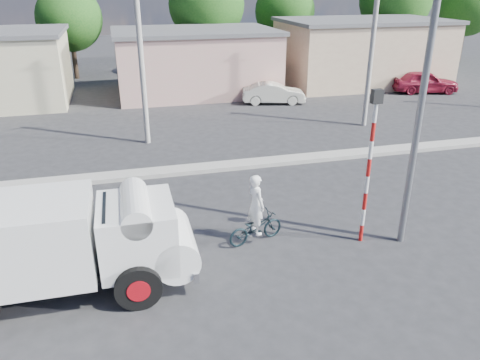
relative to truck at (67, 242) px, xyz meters
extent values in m
plane|color=#2A2A2D|center=(4.60, -1.13, -1.34)|extent=(120.00, 120.00, 0.00)
cube|color=#99968E|center=(4.60, 6.87, -1.26)|extent=(40.00, 0.80, 0.16)
cylinder|color=black|center=(1.49, -1.04, -0.80)|extent=(1.07, 0.32, 1.07)
cylinder|color=red|center=(1.49, -1.04, -0.80)|extent=(0.53, 0.36, 0.53)
cylinder|color=black|center=(1.52, 1.00, -0.80)|extent=(1.07, 0.32, 1.07)
cylinder|color=red|center=(1.52, 1.00, -0.80)|extent=(0.53, 0.36, 0.53)
cube|color=black|center=(-0.25, 0.00, -0.72)|extent=(4.49, 1.31, 0.18)
cube|color=white|center=(-1.12, 0.01, 0.17)|extent=(3.53, 2.18, 1.80)
cube|color=white|center=(1.60, -0.02, 0.03)|extent=(1.77, 2.01, 1.51)
cylinder|color=white|center=(2.43, -0.03, -0.41)|extent=(1.09, 2.01, 1.07)
cylinder|color=white|center=(1.60, -0.02, 0.71)|extent=(0.70, 2.00, 0.68)
cube|color=silver|center=(2.82, -0.03, -0.80)|extent=(0.16, 2.09, 0.27)
cube|color=black|center=(0.92, -0.01, 0.46)|extent=(0.10, 1.65, 0.68)
imported|color=black|center=(4.87, 1.08, -0.89)|extent=(1.80, 1.02, 0.89)
imported|color=white|center=(4.87, 1.08, -0.46)|extent=(0.57, 0.73, 1.75)
imported|color=silver|center=(10.58, 16.50, -0.72)|extent=(3.95, 2.14, 1.24)
imported|color=maroon|center=(21.21, 16.78, -0.61)|extent=(4.51, 2.62, 1.44)
cylinder|color=red|center=(7.80, 0.37, -1.09)|extent=(0.11, 0.11, 0.50)
cylinder|color=white|center=(7.80, 0.37, -0.59)|extent=(0.11, 0.11, 0.50)
cylinder|color=red|center=(7.80, 0.37, -0.09)|extent=(0.11, 0.11, 0.50)
cylinder|color=white|center=(7.80, 0.37, 0.41)|extent=(0.11, 0.11, 0.50)
cylinder|color=red|center=(7.80, 0.37, 0.91)|extent=(0.11, 0.11, 0.50)
cylinder|color=white|center=(7.80, 0.37, 1.41)|extent=(0.11, 0.11, 0.50)
cylinder|color=red|center=(7.80, 0.37, 1.91)|extent=(0.11, 0.11, 0.50)
cylinder|color=white|center=(7.80, 0.37, 2.41)|extent=(0.11, 0.11, 0.50)
cube|color=black|center=(7.80, 0.37, 2.84)|extent=(0.28, 0.18, 0.36)
cylinder|color=slate|center=(8.90, 0.07, 3.16)|extent=(0.18, 0.18, 9.00)
cube|color=#CF938E|center=(6.60, 20.87, 0.56)|extent=(10.00, 7.00, 3.80)
cube|color=#59595B|center=(6.60, 20.87, 2.58)|extent=(10.30, 7.30, 0.24)
cube|color=tan|center=(18.60, 20.87, 0.76)|extent=(11.00, 7.00, 4.20)
cube|color=#59595B|center=(18.60, 20.87, 2.98)|extent=(11.30, 7.30, 0.24)
cylinder|color=#38281E|center=(-1.40, 27.87, 0.40)|extent=(0.36, 0.36, 3.47)
sphere|color=#346A1F|center=(-1.40, 27.87, 3.00)|extent=(4.71, 4.71, 4.71)
cylinder|color=#38281E|center=(8.60, 26.87, 0.76)|extent=(0.36, 0.36, 4.20)
sphere|color=#346A1F|center=(8.60, 26.87, 3.91)|extent=(5.70, 5.70, 5.70)
cylinder|color=#38281E|center=(15.60, 28.87, 0.48)|extent=(0.36, 0.36, 3.64)
sphere|color=#346A1F|center=(15.60, 28.87, 3.21)|extent=(4.94, 4.94, 4.94)
cylinder|color=#38281E|center=(24.60, 26.87, 0.85)|extent=(0.36, 0.36, 4.37)
cylinder|color=#38281E|center=(32.60, 27.87, 0.57)|extent=(0.36, 0.36, 3.81)
sphere|color=#346A1F|center=(32.60, 27.87, 3.42)|extent=(5.17, 5.17, 5.17)
cylinder|color=#99968E|center=(2.60, 10.87, 2.66)|extent=(0.24, 0.24, 8.00)
cylinder|color=#99968E|center=(13.60, 10.87, 2.66)|extent=(0.24, 0.24, 8.00)
camera|label=1|loc=(1.48, -10.03, 5.53)|focal=35.00mm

